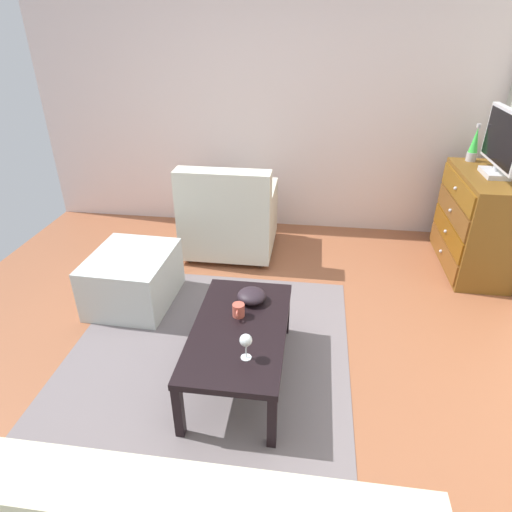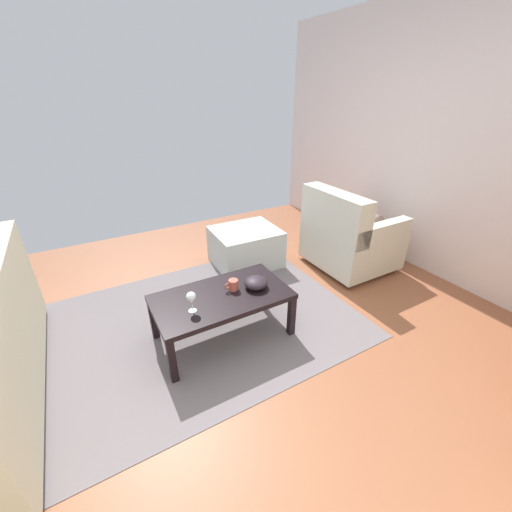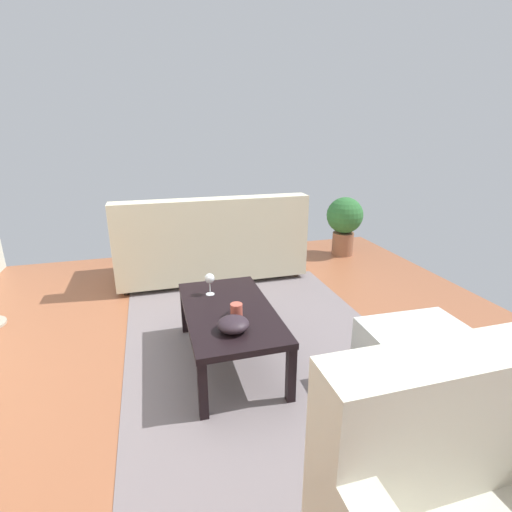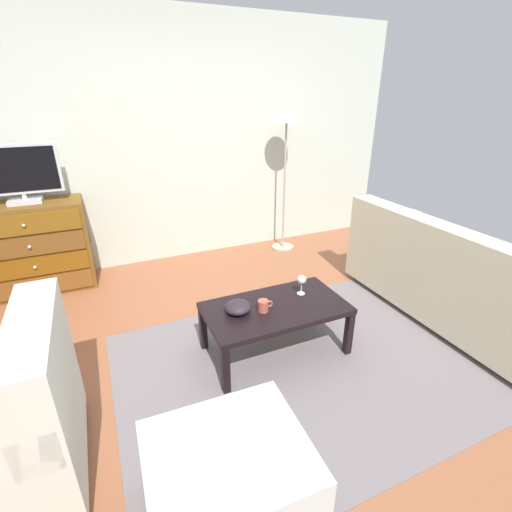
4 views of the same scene
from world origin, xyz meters
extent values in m
cube|color=#955638|center=(0.00, 0.00, -0.03)|extent=(5.20, 4.88, 0.05)
cube|color=silver|center=(-2.36, 0.00, 1.30)|extent=(0.12, 4.88, 2.61)
cube|color=slate|center=(0.20, -0.20, 0.00)|extent=(2.60, 1.90, 0.01)
cube|color=brown|center=(-1.61, 1.89, 0.44)|extent=(0.98, 0.45, 0.87)
cube|color=brown|center=(-1.61, 1.66, 0.13)|extent=(0.92, 0.02, 0.18)
sphere|color=silver|center=(-1.61, 1.64, 0.13)|extent=(0.03, 0.03, 0.03)
cube|color=brown|center=(-1.61, 1.66, 0.34)|extent=(0.92, 0.02, 0.18)
sphere|color=silver|center=(-1.61, 1.64, 0.34)|extent=(0.03, 0.03, 0.03)
cube|color=brown|center=(-1.61, 1.66, 0.54)|extent=(0.92, 0.02, 0.18)
sphere|color=silver|center=(-1.61, 1.64, 0.54)|extent=(0.03, 0.03, 0.03)
cube|color=brown|center=(-1.61, 1.66, 0.74)|extent=(0.92, 0.02, 0.18)
sphere|color=silver|center=(-1.61, 1.64, 0.74)|extent=(0.03, 0.03, 0.03)
cube|color=silver|center=(-1.59, 1.91, 0.89)|extent=(0.28, 0.18, 0.04)
cylinder|color=silver|center=(-1.59, 1.91, 0.94)|extent=(0.04, 0.04, 0.05)
cube|color=silver|center=(-1.59, 1.91, 1.18)|extent=(0.69, 0.05, 0.44)
cube|color=black|center=(-1.59, 1.89, 1.18)|extent=(0.64, 0.01, 0.39)
cylinder|color=#B7B7BC|center=(-1.99, 1.84, 0.91)|extent=(0.09, 0.09, 0.08)
cone|color=#3FD84C|center=(-1.99, 1.84, 1.06)|extent=(0.08, 0.08, 0.22)
cylinder|color=#B7B7BC|center=(-1.99, 1.84, 1.19)|extent=(0.04, 0.04, 0.03)
cube|color=black|center=(-0.41, 0.30, 0.18)|extent=(0.05, 0.05, 0.35)
cube|color=black|center=(0.56, 0.30, 0.18)|extent=(0.05, 0.05, 0.35)
cube|color=black|center=(-0.41, -0.20, 0.18)|extent=(0.05, 0.05, 0.35)
cube|color=black|center=(0.56, -0.20, 0.18)|extent=(0.05, 0.05, 0.35)
cube|color=black|center=(0.08, 0.05, 0.37)|extent=(1.03, 0.56, 0.04)
cylinder|color=silver|center=(0.33, 0.13, 0.40)|extent=(0.06, 0.06, 0.00)
cylinder|color=silver|center=(0.33, 0.13, 0.44)|extent=(0.01, 0.01, 0.09)
sphere|color=silver|center=(0.33, 0.13, 0.52)|extent=(0.07, 0.07, 0.07)
cylinder|color=#B75041|center=(-0.04, 0.03, 0.44)|extent=(0.08, 0.08, 0.08)
torus|color=#B75041|center=(0.01, 0.03, 0.44)|extent=(0.05, 0.01, 0.05)
ellipsoid|color=#291E26|center=(-0.20, 0.09, 0.44)|extent=(0.19, 0.19, 0.08)
cylinder|color=#332319|center=(-1.97, 0.01, 0.03)|extent=(0.05, 0.05, 0.05)
cylinder|color=#332319|center=(-1.97, -0.66, 0.03)|extent=(0.05, 0.05, 0.05)
cylinder|color=#332319|center=(-1.33, 0.01, 0.03)|extent=(0.05, 0.05, 0.05)
cylinder|color=#332319|center=(-1.33, -0.66, 0.03)|extent=(0.05, 0.05, 0.05)
cube|color=beige|center=(-1.65, -0.33, 0.24)|extent=(0.80, 0.83, 0.37)
cube|color=beige|center=(-1.35, -0.33, 0.66)|extent=(0.20, 0.83, 0.47)
cube|color=beige|center=(-1.65, 0.03, 0.52)|extent=(0.76, 0.12, 0.20)
cube|color=beige|center=(-1.65, -0.68, 0.52)|extent=(0.76, 0.12, 0.20)
cylinder|color=#745852|center=(-1.90, -0.41, 0.50)|extent=(0.16, 0.40, 0.16)
cube|color=silver|center=(-0.65, -0.93, 0.21)|extent=(0.72, 0.62, 0.42)
camera|label=1|loc=(2.13, 0.43, 2.03)|focal=30.65mm
camera|label=2|loc=(0.85, 1.94, 1.78)|focal=22.54mm
camera|label=3|loc=(-2.10, 0.49, 1.51)|focal=26.54mm
camera|label=4|loc=(-0.98, -1.97, 1.81)|focal=25.76mm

